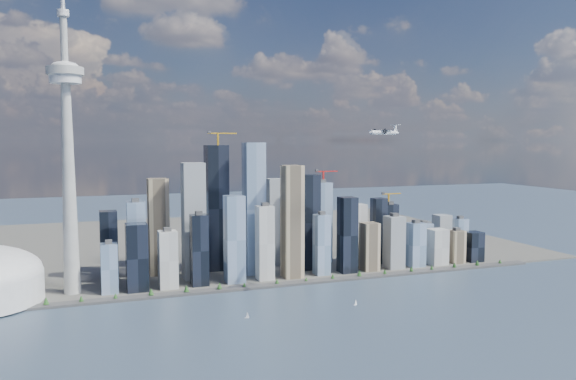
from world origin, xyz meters
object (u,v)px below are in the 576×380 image
object	(u,v)px
needle_tower	(68,148)
airplane	(384,132)
sailboat_west	(247,316)
sailboat_east	(356,303)

from	to	relation	value
needle_tower	airplane	size ratio (longest dim) A/B	8.61
needle_tower	airplane	xyz separation A→B (m)	(462.12, -179.13, 24.77)
airplane	sailboat_west	world-z (taller)	airplane
needle_tower	airplane	world-z (taller)	needle_tower
needle_tower	sailboat_east	bearing A→B (deg)	-27.00
airplane	sailboat_west	distance (m)	346.71
airplane	sailboat_west	size ratio (longest dim) A/B	6.79
airplane	sailboat_east	distance (m)	265.55
needle_tower	sailboat_east	xyz separation A→B (m)	(402.92, -205.29, -232.77)
needle_tower	sailboat_west	world-z (taller)	needle_tower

